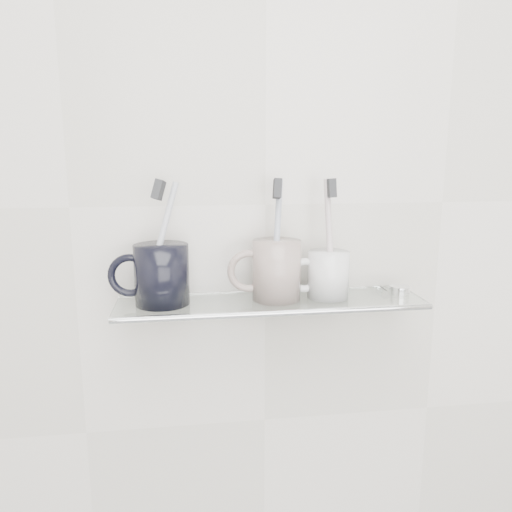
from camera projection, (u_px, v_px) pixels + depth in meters
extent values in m
plane|color=beige|center=(265.00, 205.00, 0.84)|extent=(2.50, 0.00, 2.50)
cube|color=silver|center=(271.00, 302.00, 0.82)|extent=(0.50, 0.12, 0.01)
cylinder|color=silver|center=(277.00, 313.00, 0.76)|extent=(0.50, 0.01, 0.01)
cylinder|color=silver|center=(143.00, 306.00, 0.84)|extent=(0.02, 0.03, 0.02)
cylinder|color=silver|center=(382.00, 296.00, 0.89)|extent=(0.02, 0.03, 0.02)
cylinder|color=black|center=(162.00, 274.00, 0.79)|extent=(0.10, 0.10, 0.10)
torus|color=black|center=(130.00, 275.00, 0.78)|extent=(0.07, 0.01, 0.07)
cylinder|color=silver|center=(161.00, 241.00, 0.78)|extent=(0.06, 0.04, 0.18)
cube|color=#2A2B2E|center=(158.00, 190.00, 0.76)|extent=(0.02, 0.03, 0.04)
cylinder|color=silver|center=(277.00, 270.00, 0.81)|extent=(0.10, 0.10, 0.10)
torus|color=silver|center=(249.00, 271.00, 0.81)|extent=(0.07, 0.01, 0.07)
cylinder|color=#8997B2|center=(277.00, 239.00, 0.80)|extent=(0.03, 0.05, 0.19)
cube|color=#2A2B2E|center=(277.00, 189.00, 0.78)|extent=(0.02, 0.03, 0.03)
cylinder|color=silver|center=(328.00, 274.00, 0.83)|extent=(0.07, 0.07, 0.08)
torus|color=silver|center=(304.00, 275.00, 0.82)|extent=(0.06, 0.01, 0.06)
cylinder|color=beige|center=(329.00, 237.00, 0.81)|extent=(0.02, 0.02, 0.19)
cube|color=#2A2B2E|center=(331.00, 188.00, 0.80)|extent=(0.01, 0.02, 0.03)
cylinder|color=silver|center=(399.00, 290.00, 0.85)|extent=(0.03, 0.03, 0.01)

